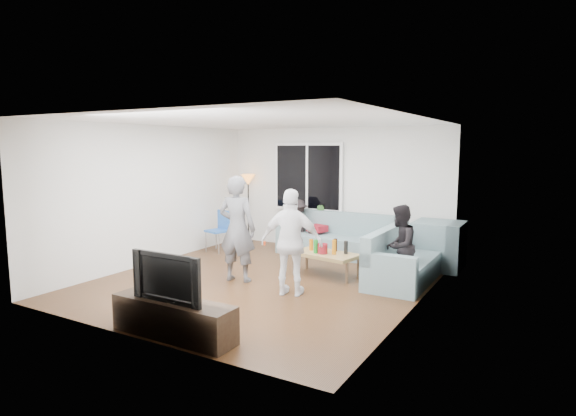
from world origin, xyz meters
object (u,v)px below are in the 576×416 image
Objects in this scene: floor_lamp at (248,209)px; spectator_right at (400,246)px; sofa_right_section at (406,255)px; side_chair at (217,231)px; television at (172,276)px; player_left at (237,229)px; sofa_back_section at (335,235)px; player_right at (292,243)px; spectator_back at (298,225)px; tv_console at (174,318)px; coffee_table at (326,264)px.

floor_lamp reaches higher than spectator_right.
side_chair reaches higher than sofa_right_section.
television is (2.40, -3.84, 0.30)m from side_chair.
floor_lamp is 3.21m from player_left.
sofa_back_section is 2.32m from floor_lamp.
player_right reaches higher than floor_lamp.
sofa_back_section is 2.62m from player_left.
sofa_back_section is at bearing -112.60° from player_left.
floor_lamp reaches higher than television.
player_left is 1.59× the size of spectator_back.
side_chair is (-4.07, 0.19, 0.01)m from sofa_right_section.
television is (0.97, -4.80, 0.18)m from spectator_back.
television is at bearing -42.44° from side_chair.
spectator_back is (1.42, 0.96, 0.12)m from side_chair.
side_chair is 0.79× the size of spectator_back.
tv_console is at bearing 155.41° from sofa_right_section.
player_left is at bearing -77.14° from spectator_back.
sofa_right_section is at bearing -178.67° from spectator_right.
sofa_right_section is 4.02m from tv_console.
player_left is (1.67, -2.74, 0.09)m from floor_lamp.
player_right is 1.22× the size of spectator_right.
sofa_back_section is at bearing 5.21° from spectator_back.
coffee_table is 2.08m from spectator_back.
spectator_right reaches higher than side_chair.
spectator_right is (1.28, 0.01, 0.45)m from coffee_table.
tv_console is 1.61× the size of television.
sofa_back_section is 2.67× the size of side_chair.
tv_console is (2.40, -5.01, -0.56)m from floor_lamp.
spectator_back is (-0.86, 0.03, 0.12)m from sofa_back_section.
sofa_back_section is 2.79m from player_right.
sofa_back_section is 2.34m from spectator_right.
sofa_right_section is at bearing -32.00° from sofa_back_section.
player_left reaches higher than spectator_right.
spectator_right is at bearing -22.93° from floor_lamp.
sofa_right_section is 2.89m from spectator_back.
coffee_table is (0.51, -1.49, -0.22)m from sofa_back_section.
spectator_right reaches higher than coffee_table.
player_right is at bearing 78.65° from television.
player_right is 1.76m from spectator_right.
spectator_right is (1.79, -1.49, 0.23)m from sofa_back_section.
tv_console is (2.40, -3.84, -0.21)m from side_chair.
player_left is at bearing -103.63° from sofa_back_section.
player_right reaches higher than sofa_right_section.
sofa_back_section is 2.46m from side_chair.
tv_console is (-1.67, -3.28, -0.43)m from spectator_right.
television is (2.40, -5.01, -0.05)m from floor_lamp.
spectator_right reaches higher than sofa_back_section.
spectator_back is at bearing 178.00° from sofa_back_section.
spectator_back is at bearing 66.56° from sofa_right_section.
spectator_right is (0.00, -0.37, 0.23)m from sofa_right_section.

